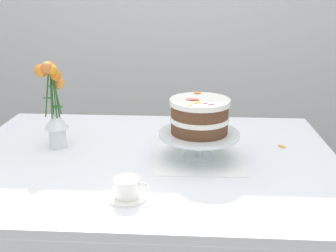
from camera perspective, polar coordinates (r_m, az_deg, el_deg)
dining_table at (r=1.51m, az=-2.93°, el=-7.91°), size 1.40×1.00×0.74m
linen_napkin at (r=1.48m, az=4.35°, el=-4.49°), size 0.33×0.33×0.00m
cake_stand at (r=1.45m, az=4.43°, el=-1.52°), size 0.29×0.29×0.10m
layer_cake at (r=1.42m, az=4.50°, el=1.47°), size 0.21×0.21×0.13m
flower_vase at (r=1.58m, az=-15.85°, el=2.81°), size 0.11×0.10×0.34m
teacup at (r=1.20m, az=-5.84°, el=-8.97°), size 0.12×0.12×0.06m
loose_petal_0 at (r=1.64m, az=15.85°, el=-2.80°), size 0.04×0.04×0.00m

